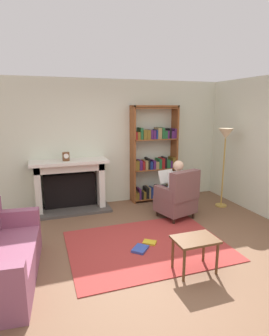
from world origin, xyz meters
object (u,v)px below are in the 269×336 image
bookshelf (154,158)px  mantel_clock (66,157)px  seated_reader (174,186)px  floor_lamp (225,141)px  fireplace (70,183)px  armchair_reading (178,197)px  sofa_floral (0,258)px  side_table (195,244)px

bookshelf → mantel_clock: bearing=-176.0°
seated_reader → bookshelf: bearing=-107.9°
bookshelf → floor_lamp: bearing=-35.9°
fireplace → armchair_reading: (1.90, -1.16, -0.15)m
fireplace → sofa_floral: 2.53m
mantel_clock → side_table: (1.33, -2.74, -0.77)m
fireplace → mantel_clock: mantel_clock is taller
mantel_clock → bookshelf: (1.97, 0.14, -0.16)m
armchair_reading → floor_lamp: bearing=178.1°
bookshelf → floor_lamp: size_ratio=1.27×
mantel_clock → bookshelf: 1.98m
fireplace → floor_lamp: 3.35m
fireplace → mantel_clock: size_ratio=9.32×
bookshelf → side_table: (-0.64, -2.88, -0.61)m
bookshelf → seated_reader: bookshelf is taller
mantel_clock → bookshelf: bearing=4.0°
mantel_clock → armchair_reading: bearing=-28.2°
bookshelf → seated_reader: 1.14m
fireplace → floor_lamp: (3.13, -0.85, 0.86)m
fireplace → armchair_reading: fireplace is taller
armchair_reading → seated_reader: 0.23m
seated_reader → mantel_clock: bearing=-41.9°
seated_reader → sofa_floral: 3.22m
fireplace → seated_reader: (1.87, -1.04, 0.05)m
mantel_clock → side_table: bearing=-64.2°
sofa_floral → side_table: bearing=-98.7°
mantel_clock → seated_reader: 2.21m
fireplace → bookshelf: bookshelf is taller
side_table → floor_lamp: 2.92m
fireplace → seated_reader: bearing=-29.1°
mantel_clock → armchair_reading: 2.34m
seated_reader → floor_lamp: size_ratio=0.67×
fireplace → side_table: size_ratio=2.82×
floor_lamp → side_table: bearing=-133.0°
mantel_clock → floor_lamp: floor_lamp is taller
seated_reader → floor_lamp: 1.51m
armchair_reading → seated_reader: bearing=-90.0°
armchair_reading → sofa_floral: size_ratio=0.55×
mantel_clock → sofa_floral: bearing=-115.8°
seated_reader → fireplace: bearing=-45.0°
fireplace → armchair_reading: 2.23m
sofa_floral → fireplace: bearing=-20.8°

